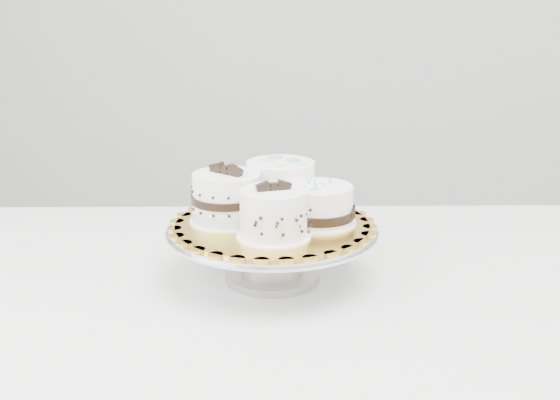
# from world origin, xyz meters

# --- Properties ---
(table) EXTENTS (1.31, 0.94, 0.75)m
(table) POSITION_xyz_m (0.01, 0.07, 0.68)
(table) COLOR silver
(table) RESTS_ON floor
(cake_stand) EXTENTS (0.33, 0.33, 0.09)m
(cake_stand) POSITION_xyz_m (-0.04, 0.10, 0.81)
(cake_stand) COLOR gray
(cake_stand) RESTS_ON table
(cake_board) EXTENTS (0.40, 0.40, 0.00)m
(cake_board) POSITION_xyz_m (-0.04, 0.10, 0.84)
(cake_board) COLOR orange
(cake_board) RESTS_ON cake_stand
(cake_swirl) EXTENTS (0.13, 0.13, 0.09)m
(cake_swirl) POSITION_xyz_m (-0.03, 0.04, 0.88)
(cake_swirl) COLOR white
(cake_swirl) RESTS_ON cake_board
(cake_banded) EXTENTS (0.14, 0.14, 0.09)m
(cake_banded) POSITION_xyz_m (-0.11, 0.11, 0.88)
(cake_banded) COLOR white
(cake_banded) RESTS_ON cake_board
(cake_dots) EXTENTS (0.13, 0.13, 0.08)m
(cake_dots) POSITION_xyz_m (-0.03, 0.17, 0.88)
(cake_dots) COLOR white
(cake_dots) RESTS_ON cake_board
(cake_ribbon) EXTENTS (0.12, 0.12, 0.06)m
(cake_ribbon) POSITION_xyz_m (0.03, 0.11, 0.87)
(cake_ribbon) COLOR white
(cake_ribbon) RESTS_ON cake_board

